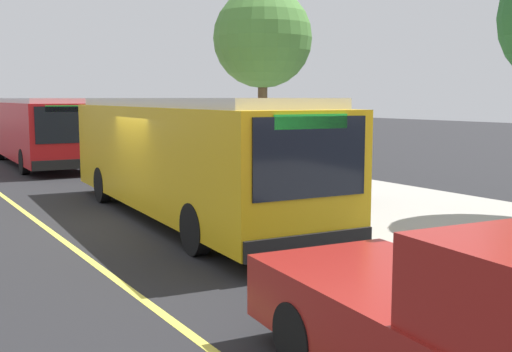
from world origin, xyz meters
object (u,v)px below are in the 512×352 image
at_px(pickup_truck, 495,339).
at_px(route_sign_post, 300,139).
at_px(transit_bus_main, 184,153).
at_px(waiting_bench, 310,176).
at_px(transit_bus_second, 37,129).
at_px(pedestrian_commuter, 319,166).

bearing_deg(pickup_truck, route_sign_post, 154.17).
distance_m(transit_bus_main, waiting_bench, 4.85).
height_order(transit_bus_second, pedestrian_commuter, transit_bus_second).
height_order(transit_bus_second, pickup_truck, transit_bus_second).
bearing_deg(route_sign_post, waiting_bench, 138.62).
bearing_deg(pickup_truck, pedestrian_commuter, 150.35).
relative_size(transit_bus_main, pickup_truck, 2.07).
distance_m(waiting_bench, route_sign_post, 3.43).
bearing_deg(waiting_bench, pedestrian_commuter, -28.38).
height_order(transit_bus_main, transit_bus_second, same).
bearing_deg(route_sign_post, transit_bus_second, -170.25).
bearing_deg(route_sign_post, pickup_truck, -25.83).
relative_size(transit_bus_second, pedestrian_commuter, 6.62).
height_order(pickup_truck, route_sign_post, route_sign_post).
distance_m(transit_bus_main, pedestrian_commuter, 3.91).
bearing_deg(waiting_bench, transit_bus_main, -76.71).
xyz_separation_m(transit_bus_main, pedestrian_commuter, (0.31, 3.86, -0.50)).
xyz_separation_m(waiting_bench, route_sign_post, (2.37, -2.09, 1.32)).
xyz_separation_m(transit_bus_main, route_sign_post, (1.28, 2.53, 0.34)).
height_order(route_sign_post, pedestrian_commuter, route_sign_post).
bearing_deg(transit_bus_second, waiting_bench, 19.52).
xyz_separation_m(transit_bus_main, pickup_truck, (10.45, -1.91, -0.76)).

